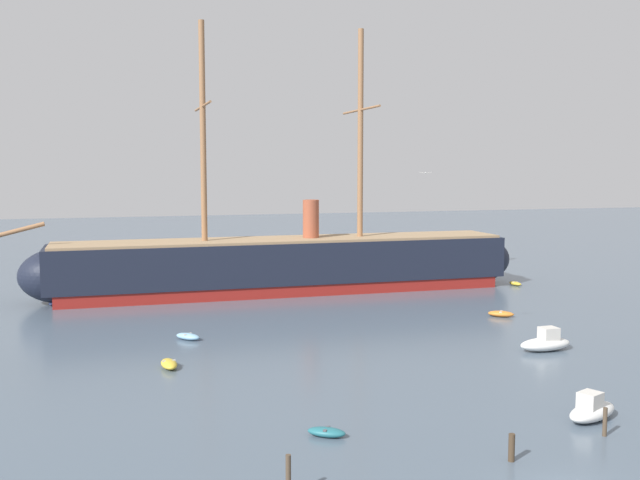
{
  "coord_description": "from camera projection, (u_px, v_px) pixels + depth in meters",
  "views": [
    {
      "loc": [
        -20.6,
        -27.88,
        15.24
      ],
      "look_at": [
        -0.55,
        40.07,
        8.09
      ],
      "focal_mm": 41.15,
      "sensor_mm": 36.0,
      "label": 1
    }
  ],
  "objects": [
    {
      "name": "motorboat_mid_right",
      "position": [
        546.0,
        342.0,
        60.71
      ],
      "size": [
        4.68,
        2.08,
        1.94
      ],
      "color": "silver",
      "rests_on": "ground"
    },
    {
      "name": "mooring_piling_nearest",
      "position": [
        512.0,
        448.0,
        37.9
      ],
      "size": [
        0.33,
        0.33,
        1.46
      ],
      "primitive_type": "cylinder",
      "color": "#423323",
      "rests_on": "ground"
    },
    {
      "name": "dinghy_far_right",
      "position": [
        515.0,
        283.0,
        93.98
      ],
      "size": [
        1.24,
        2.18,
        0.49
      ],
      "color": "gold",
      "rests_on": "ground"
    },
    {
      "name": "dinghy_foreground_left",
      "position": [
        327.0,
        432.0,
        41.41
      ],
      "size": [
        2.39,
        2.02,
        0.52
      ],
      "color": "#236670",
      "rests_on": "ground"
    },
    {
      "name": "dinghy_alongside_bow",
      "position": [
        188.0,
        336.0,
        64.52
      ],
      "size": [
        2.48,
        2.55,
        0.59
      ],
      "color": "#7FB2D6",
      "rests_on": "ground"
    },
    {
      "name": "seagull_in_flight",
      "position": [
        426.0,
        173.0,
        60.76
      ],
      "size": [
        0.99,
        0.72,
        0.13
      ],
      "color": "silver"
    },
    {
      "name": "mooring_piling_left_pair",
      "position": [
        605.0,
        422.0,
        41.44
      ],
      "size": [
        0.25,
        0.25,
        1.65
      ],
      "primitive_type": "cylinder",
      "color": "#4C3D2D",
      "rests_on": "ground"
    },
    {
      "name": "motorboat_distant_centre",
      "position": [
        292.0,
        280.0,
        95.35
      ],
      "size": [
        3.2,
        3.35,
        1.38
      ],
      "color": "gray",
      "rests_on": "ground"
    },
    {
      "name": "dinghy_mid_left",
      "position": [
        169.0,
        364.0,
        55.5
      ],
      "size": [
        1.36,
        2.72,
        0.62
      ],
      "color": "gold",
      "rests_on": "ground"
    },
    {
      "name": "tall_ship",
      "position": [
        285.0,
        264.0,
        88.63
      ],
      "size": [
        66.0,
        13.25,
        31.78
      ],
      "color": "maroon",
      "rests_on": "ground"
    },
    {
      "name": "mooring_piling_right_pair",
      "position": [
        288.0,
        475.0,
        33.96
      ],
      "size": [
        0.25,
        0.25,
        1.95
      ],
      "primitive_type": "cylinder",
      "color": "#4C3D2D",
      "rests_on": "ground"
    },
    {
      "name": "motorboat_foreground_right",
      "position": [
        592.0,
        410.0,
        44.1
      ],
      "size": [
        4.54,
        3.3,
        1.76
      ],
      "color": "silver",
      "rests_on": "ground"
    },
    {
      "name": "dinghy_alongside_stern",
      "position": [
        501.0,
        314.0,
        74.37
      ],
      "size": [
        2.74,
        2.42,
        0.61
      ],
      "color": "orange",
      "rests_on": "ground"
    },
    {
      "name": "dinghy_far_left",
      "position": [
        54.0,
        303.0,
        80.6
      ],
      "size": [
        1.44,
        2.34,
        0.51
      ],
      "color": "#1E284C",
      "rests_on": "ground"
    }
  ]
}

